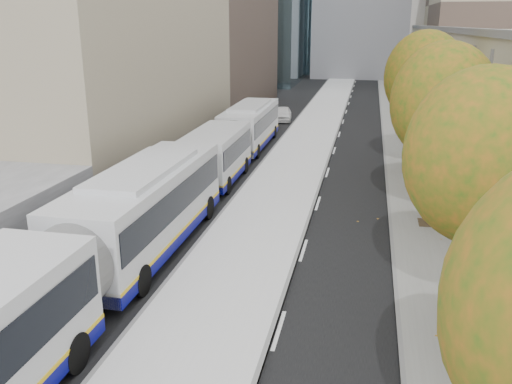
# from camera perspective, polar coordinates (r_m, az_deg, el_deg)

# --- Properties ---
(bus_platform) EXTENTS (4.25, 150.00, 0.15)m
(bus_platform) POSITION_cam_1_polar(r_m,az_deg,el_deg) (38.08, 4.78, 4.29)
(bus_platform) COLOR silver
(bus_platform) RESTS_ON ground
(sidewalk) EXTENTS (4.75, 150.00, 0.08)m
(sidewalk) POSITION_cam_1_polar(r_m,az_deg,el_deg) (38.00, 16.86, 3.52)
(sidewalk) COLOR gray
(sidewalk) RESTS_ON ground
(building_tan) EXTENTS (18.00, 92.00, 8.00)m
(building_tan) POSITION_cam_1_polar(r_m,az_deg,el_deg) (67.67, 25.03, 11.84)
(building_tan) COLOR #9D947C
(building_tan) RESTS_ON ground
(tree_c) EXTENTS (4.20, 4.20, 7.28)m
(tree_c) POSITION_cam_1_polar(r_m,az_deg,el_deg) (15.52, 22.84, 3.37)
(tree_c) COLOR black
(tree_c) RESTS_ON sidewalk
(tree_d) EXTENTS (4.40, 4.40, 7.60)m
(tree_d) POSITION_cam_1_polar(r_m,az_deg,el_deg) (24.24, 19.12, 8.89)
(tree_d) COLOR black
(tree_d) RESTS_ON sidewalk
(tree_e) EXTENTS (4.60, 4.60, 7.92)m
(tree_e) POSITION_cam_1_polar(r_m,az_deg,el_deg) (33.11, 17.34, 11.47)
(tree_e) COLOR black
(tree_e) RESTS_ON sidewalk
(bus_near) EXTENTS (2.95, 19.39, 3.23)m
(bus_near) POSITION_cam_1_polar(r_m,az_deg,el_deg) (17.98, -16.86, -5.93)
(bus_near) COLOR silver
(bus_near) RESTS_ON ground
(bus_far) EXTENTS (2.73, 17.62, 2.93)m
(bus_far) POSITION_cam_1_polar(r_m,az_deg,el_deg) (35.58, -1.94, 5.94)
(bus_far) COLOR silver
(bus_far) RESTS_ON ground
(distant_car) EXTENTS (1.94, 3.96, 1.30)m
(distant_car) POSITION_cam_1_polar(r_m,az_deg,el_deg) (50.43, 2.83, 8.22)
(distant_car) COLOR white
(distant_car) RESTS_ON ground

